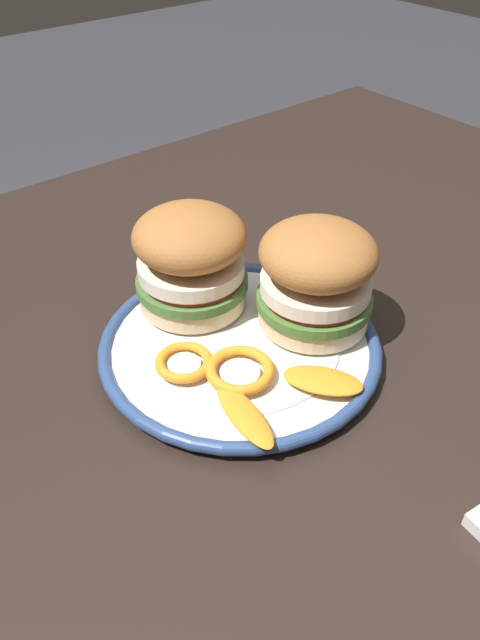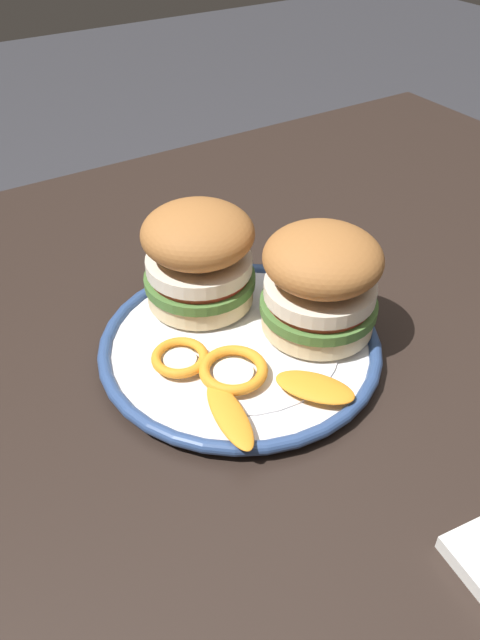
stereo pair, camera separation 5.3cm
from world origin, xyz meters
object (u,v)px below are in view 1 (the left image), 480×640
at_px(sandwich_half_left, 191,258).
at_px(sandwich_half_right, 316,275).
at_px(dining_table, 297,397).
at_px(dinner_plate, 240,346).

height_order(sandwich_half_left, sandwich_half_right, same).
height_order(dining_table, sandwich_half_right, sandwich_half_right).
distance_m(dining_table, dinner_plate, 0.13).
bearing_deg(dinner_plate, sandwich_half_left, -90.25).
bearing_deg(dining_table, sandwich_half_right, 84.61).
bearing_deg(sandwich_half_right, dining_table, -95.39).
relative_size(dinner_plate, sandwich_half_left, 1.75).
xyz_separation_m(dinner_plate, sandwich_half_left, (-0.00, -0.07, 0.06)).
xyz_separation_m(dinner_plate, sandwich_half_right, (-0.07, 0.02, 0.06)).
bearing_deg(dining_table, dinner_plate, -6.60).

